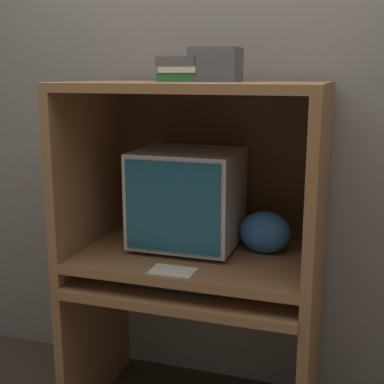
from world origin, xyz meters
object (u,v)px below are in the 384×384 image
object	(u,v)px
mouse	(236,288)
storage_box	(216,65)
crt_monitor	(187,198)
snack_bag	(265,232)
book_stack	(180,69)
keyboard	(174,282)

from	to	relation	value
mouse	storage_box	world-z (taller)	storage_box
crt_monitor	mouse	size ratio (longest dim) A/B	6.70
mouse	storage_box	size ratio (longest dim) A/B	0.34
snack_bag	book_stack	bearing A→B (deg)	-168.65
crt_monitor	book_stack	bearing A→B (deg)	-110.75
crt_monitor	mouse	bearing A→B (deg)	-35.59
book_stack	mouse	bearing A→B (deg)	-27.73
book_stack	storage_box	xyz separation A→B (m)	(0.14, 0.02, 0.02)
crt_monitor	snack_bag	world-z (taller)	crt_monitor
crt_monitor	keyboard	world-z (taller)	crt_monitor
crt_monitor	keyboard	distance (m)	0.36
mouse	storage_box	xyz separation A→B (m)	(-0.14, 0.17, 0.85)
snack_bag	crt_monitor	bearing A→B (deg)	-175.14
mouse	book_stack	distance (m)	0.89
crt_monitor	snack_bag	distance (m)	0.36
crt_monitor	snack_bag	size ratio (longest dim) A/B	2.01
crt_monitor	book_stack	world-z (taller)	book_stack
keyboard	book_stack	world-z (taller)	book_stack
crt_monitor	storage_box	world-z (taller)	storage_box
keyboard	mouse	world-z (taller)	mouse
mouse	crt_monitor	bearing A→B (deg)	144.41
mouse	book_stack	size ratio (longest dim) A/B	0.39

